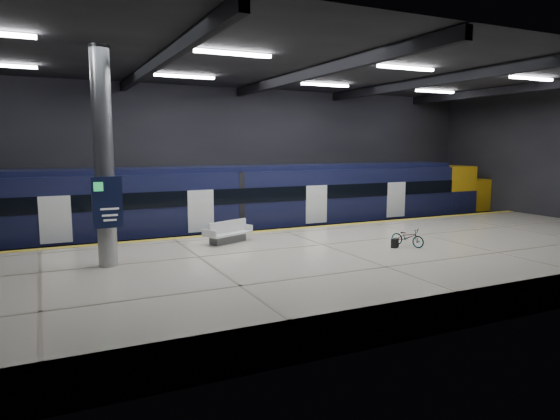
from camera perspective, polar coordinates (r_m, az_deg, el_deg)
ground at (r=20.71m, az=3.47°, el=-6.43°), size 30.00×30.00×0.00m
room_shell at (r=20.13m, az=3.59°, el=9.59°), size 30.10×16.10×8.05m
platform at (r=18.50m, az=7.27°, el=-6.41°), size 30.00×11.00×1.10m
safety_strip at (r=22.88m, az=0.14°, el=-2.26°), size 30.00×0.40×0.01m
rails at (r=25.53m, az=-2.55°, el=-3.59°), size 30.00×1.52×0.16m
train at (r=25.80m, az=0.30°, el=0.99°), size 29.40×2.84×3.79m
bench at (r=19.96m, az=-5.97°, el=-2.85°), size 2.16×1.54×0.88m
bicycle at (r=19.73m, az=14.37°, el=-3.02°), size 0.94×1.44×0.72m
pannier_bag at (r=19.39m, az=12.99°, el=-3.71°), size 0.35×0.29×0.35m
info_column at (r=16.64m, az=-19.47°, el=5.29°), size 0.90×0.78×6.90m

